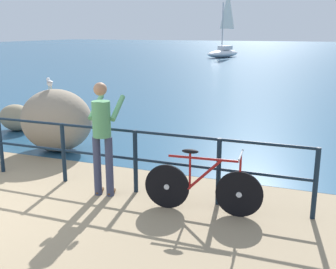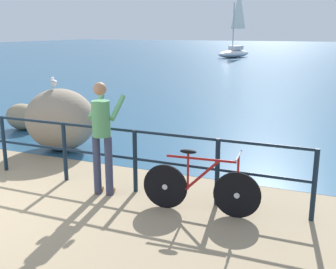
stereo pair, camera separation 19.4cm
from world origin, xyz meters
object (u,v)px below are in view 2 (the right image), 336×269
bicycle (201,187)px  person_at_railing (102,133)px  breakwater_boulder_left (22,117)px  seagull (54,82)px  breakwater_boulder_main (60,120)px  sailboat (234,50)px

bicycle → person_at_railing: bearing=172.8°
breakwater_boulder_left → seagull: (1.98, -1.15, 1.13)m
bicycle → breakwater_boulder_left: bearing=148.1°
bicycle → seagull: (-3.90, 1.88, 1.08)m
breakwater_boulder_main → breakwater_boulder_left: breakwater_boulder_main is taller
bicycle → seagull: 4.46m
breakwater_boulder_main → seagull: size_ratio=5.16×
bicycle → sailboat: bearing=98.5°
seagull → sailboat: sailboat is taller
person_at_railing → seagull: bearing=43.7°
person_at_railing → breakwater_boulder_main: bearing=42.2°
breakwater_boulder_left → seagull: size_ratio=3.11×
breakwater_boulder_left → seagull: 2.55m
breakwater_boulder_main → breakwater_boulder_left: 2.39m
bicycle → seagull: bearing=149.6°
person_at_railing → breakwater_boulder_main: size_ratio=1.14×
breakwater_boulder_main → breakwater_boulder_left: (-2.08, 1.13, -0.32)m
person_at_railing → sailboat: bearing=2.7°
breakwater_boulder_main → sailboat: 31.50m
breakwater_boulder_main → bicycle: bearing=-26.4°
breakwater_boulder_main → seagull: 0.81m
seagull → person_at_railing: bearing=-178.2°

